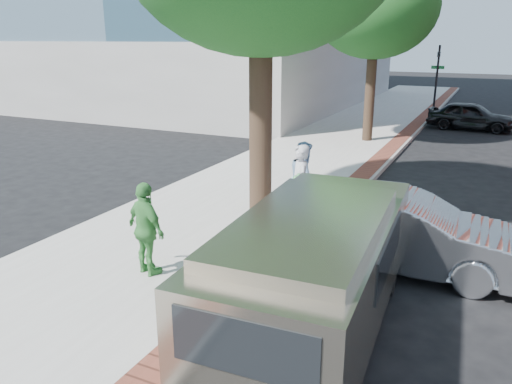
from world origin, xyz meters
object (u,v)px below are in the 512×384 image
Objects in this scene: parking_meter at (297,195)px; person_gray at (299,186)px; person_green at (146,229)px; sedan_silver at (402,232)px; van at (318,263)px; person_officer at (304,178)px; bg_car at (471,116)px.

person_gray is (-0.34, 1.04, -0.14)m from parking_meter.
parking_meter is 3.01m from person_green.
person_gray is at bearing 67.27° from sedan_silver.
parking_meter is 0.81× the size of person_gray.
van is at bearing -162.03° from person_green.
parking_meter is 0.85× the size of person_officer.
van reaches higher than person_officer.
bg_car is at bearing -33.16° from person_officer.
person_green reaches higher than sedan_silver.
person_gray is at bearing 175.15° from bg_car.
sedan_silver is at bearing -146.18° from person_officer.
person_officer is 3.12m from sedan_silver.
bg_car is at bearing 83.88° from van.
bg_car is at bearing -2.88° from sedan_silver.
bg_car is 19.24m from van.
person_gray reaches higher than sedan_silver.
person_officer is 0.39× the size of sedan_silver.
van is at bearing -8.69° from person_gray.
person_officer is 0.45× the size of bg_car.
van is at bearing 161.14° from sedan_silver.
parking_meter is at bearing 176.86° from bg_car.
person_green is (-1.34, -4.20, -0.03)m from person_officer.
person_gray reaches higher than bg_car.
parking_meter is 2.76m from van.
person_green is at bearing -128.72° from parking_meter.
van is at bearing -179.65° from person_officer.
person_green is 3.15m from van.
van reaches higher than person_green.
parking_meter is 2.11m from sedan_silver.
van reaches higher than bg_car.
person_gray is 3.71m from person_green.
van is (3.15, -0.10, 0.05)m from person_green.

